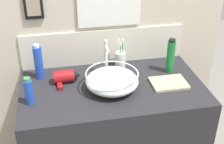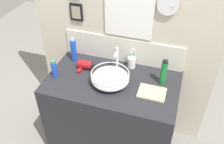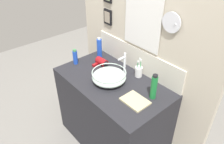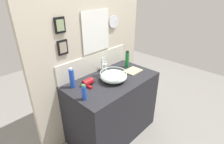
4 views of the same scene
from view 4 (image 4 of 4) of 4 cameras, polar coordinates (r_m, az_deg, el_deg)
ground_plane at (r=2.63m, az=0.04°, el=-18.65°), size 6.00×6.00×0.00m
vanity_counter at (r=2.35m, az=0.05°, el=-11.40°), size 1.13×0.65×0.84m
back_panel at (r=2.21m, az=-6.69°, el=10.53°), size 1.70×0.10×2.54m
glass_bowl_sink at (r=2.07m, az=0.50°, el=-1.34°), size 0.32×0.32×0.11m
faucet at (r=2.16m, az=-3.14°, el=1.99°), size 0.02×0.10×0.24m
hair_drier at (r=2.01m, az=-7.53°, el=-3.20°), size 0.17×0.14×0.08m
toothbrush_cup at (r=2.32m, az=-2.58°, el=1.68°), size 0.07×0.07×0.19m
spray_bottle at (r=2.42m, az=4.96°, el=4.16°), size 0.05×0.05×0.23m
lotion_bottle at (r=1.75m, az=-9.11°, el=-6.60°), size 0.05×0.05×0.17m
shampoo_bottle at (r=1.96m, az=-12.97°, el=-2.03°), size 0.05×0.05×0.24m
hand_towel at (r=2.33m, az=6.85°, el=0.37°), size 0.22×0.17×0.02m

